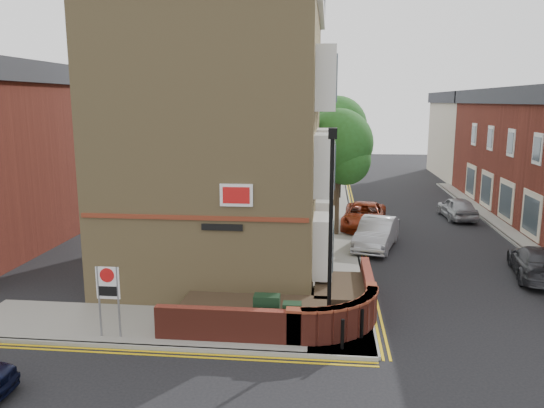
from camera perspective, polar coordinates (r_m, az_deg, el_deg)
The scene contains 25 objects.
ground at distance 15.79m, azimuth 0.00°, elevation -15.98°, with size 120.00×120.00×0.00m, color black.
pavement_corner at distance 17.76m, azimuth -11.05°, elevation -12.79°, with size 13.00×3.00×0.12m, color gray.
pavement_main at distance 30.82m, azimuth 6.88°, elevation -2.40°, with size 2.00×32.00×0.12m, color gray.
kerb_side at distance 16.47m, azimuth -12.63°, elevation -14.83°, with size 13.00×0.15×0.12m, color gray.
kerb_main_near at distance 30.86m, azimuth 8.74°, elevation -2.43°, with size 0.15×32.00×0.12m, color gray.
kerb_main_far at distance 29.48m, azimuth 24.76°, elevation -3.97°, with size 0.15×40.00×0.12m, color gray.
yellow_lines_side at distance 16.28m, azimuth -12.91°, elevation -15.38°, with size 13.00×0.28×0.01m, color gold.
yellow_lines_main at distance 30.88m, azimuth 9.20°, elevation -2.54°, with size 0.28×32.00×0.01m, color gold.
corner_building at distance 22.43m, azimuth -5.11°, elevation 8.57°, with size 8.95×10.40×13.60m.
garden_wall at distance 18.04m, azimuth 0.86°, elevation -12.39°, with size 6.80×6.00×1.20m, color maroon, non-canonical shape.
lamppost at distance 15.66m, azimuth 6.31°, elevation -3.18°, with size 0.25×0.50×6.30m.
utility_cabinet_large at distance 16.69m, azimuth -0.56°, elevation -11.71°, with size 0.80×0.45×1.20m, color black.
utility_cabinet_small at distance 16.37m, azimuth 2.16°, elevation -12.38°, with size 0.55×0.40×1.10m, color black.
bollard_near at distance 15.84m, azimuth 7.59°, elevation -13.70°, with size 0.11×0.11×0.90m, color black.
bollard_far at distance 16.60m, azimuth 9.64°, elevation -12.57°, with size 0.11×0.11×0.90m, color black.
zone_sign at distance 16.81m, azimuth -17.22°, elevation -8.68°, with size 0.72×0.07×2.20m.
far_terrace_cream at distance 53.68m, azimuth 20.27°, elevation 7.01°, with size 5.40×12.40×8.00m.
tree_near at distance 28.15m, azimuth 7.14°, elevation 5.91°, with size 3.64×3.65×6.70m.
tree_mid at distance 36.09m, azimuth 6.96°, elevation 7.81°, with size 4.03×4.03×7.42m.
tree_far at distance 44.10m, azimuth 6.82°, elevation 8.01°, with size 3.81×3.81×7.00m.
traffic_light_assembly at distance 39.25m, azimuth 7.41°, elevation 4.51°, with size 0.20×0.16×4.20m.
silver_car_near at distance 26.69m, azimuth 11.18°, elevation -3.11°, with size 1.59×4.56×1.50m, color #A6A7AE.
red_car_main at distance 30.75m, azimuth 9.89°, elevation -1.26°, with size 2.38×5.15×1.43m, color maroon.
grey_car_far at distance 24.45m, azimuth 26.67°, elevation -5.62°, with size 1.85×4.56×1.32m, color #2D2E32.
silver_car_far at distance 34.64m, azimuth 19.29°, elevation -0.39°, with size 1.63×4.04×1.38m, color #989A9F.
Camera 1 is at (1.50, -13.99, 7.17)m, focal length 35.00 mm.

